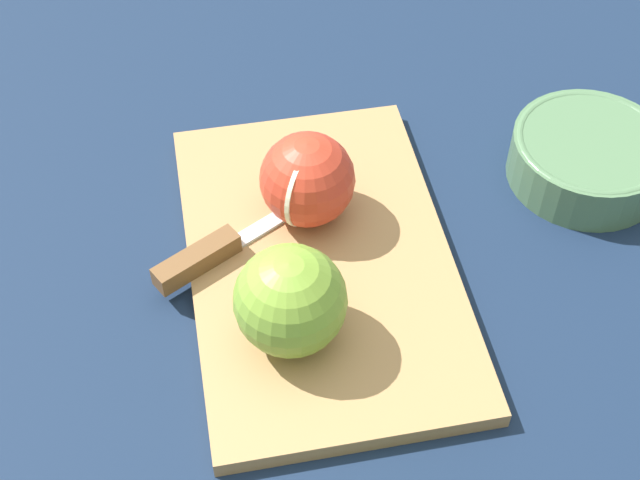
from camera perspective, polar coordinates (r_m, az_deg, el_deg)
The scene contains 6 objects.
ground_plane at distance 0.76m, azimuth 0.00°, elevation -1.78°, with size 4.00×4.00×0.00m, color #14233D.
cutting_board at distance 0.76m, azimuth 0.00°, elevation -1.39°, with size 0.36×0.23×0.02m.
apple_half_left at distance 0.67m, azimuth -1.92°, elevation -3.87°, with size 0.09×0.09×0.09m.
apple_half_right at distance 0.75m, azimuth -0.96°, elevation 3.86°, with size 0.08×0.08×0.08m.
knife at distance 0.75m, azimuth -7.23°, elevation -0.93°, with size 0.09×0.16×0.02m.
bowl at distance 0.85m, azimuth 16.81°, elevation 5.19°, with size 0.14×0.14×0.05m.
Camera 1 is at (-0.47, 0.10, 0.59)m, focal length 50.00 mm.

